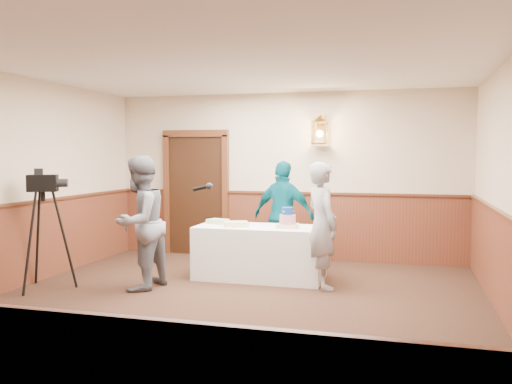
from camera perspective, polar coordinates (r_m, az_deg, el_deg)
ground at (r=6.05m, az=-4.10°, el=-13.01°), size 7.00×7.00×0.00m
room_shell at (r=6.24m, az=-3.25°, el=1.72°), size 6.02×7.02×2.81m
display_table at (r=7.74m, az=0.39°, el=-6.38°), size 1.80×0.80×0.75m
tiered_cake at (r=7.51m, az=3.34°, el=-2.94°), size 0.29×0.29×0.29m
sheet_cake_yellow at (r=7.66m, az=-2.12°, el=-3.39°), size 0.41×0.37×0.07m
sheet_cake_green at (r=8.00m, az=-4.06°, el=-3.10°), size 0.32×0.28×0.06m
interviewer at (r=7.23m, az=-12.15°, el=-3.18°), size 1.52×0.94×1.75m
baker at (r=7.17m, az=6.95°, el=-3.51°), size 0.67×0.73×1.67m
assistant_p at (r=8.25m, az=2.94°, el=-2.51°), size 1.04×0.62×1.67m
tv_camera_rig at (r=7.63m, az=-21.40°, el=-4.52°), size 0.58×0.55×1.50m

